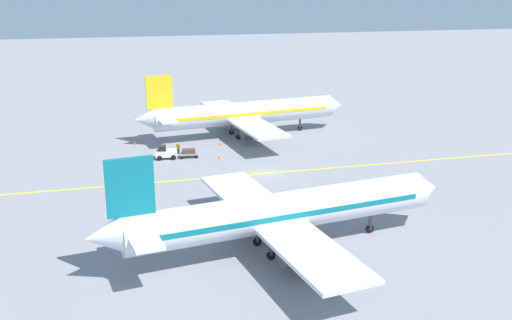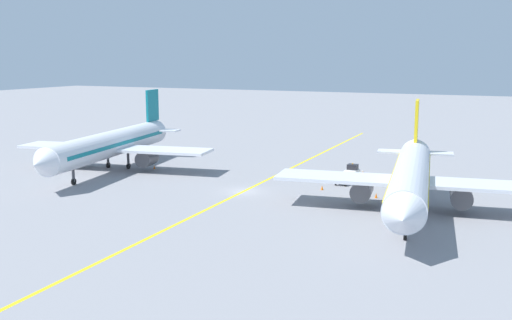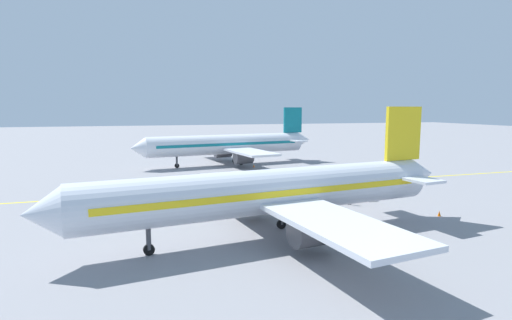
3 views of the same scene
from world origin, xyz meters
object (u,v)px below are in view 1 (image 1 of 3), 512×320
baggage_tug_white (165,153)px  traffic_cone_near_nose (219,156)px  ground_crew_worker (178,148)px  baggage_cart_trailing (189,152)px  traffic_cone_far_edge (221,143)px  airplane_adjacent_stand (279,213)px  traffic_cone_mid_apron (235,231)px  traffic_cone_by_wingtip (135,143)px  airplane_at_gate (244,114)px

baggage_tug_white → traffic_cone_near_nose: bearing=78.6°
ground_crew_worker → traffic_cone_near_nose: 6.48m
baggage_cart_trailing → traffic_cone_far_edge: bearing=134.6°
baggage_cart_trailing → traffic_cone_near_nose: baggage_cart_trailing is taller
baggage_cart_trailing → traffic_cone_far_edge: baggage_cart_trailing is taller
ground_crew_worker → airplane_adjacent_stand: bearing=9.4°
airplane_adjacent_stand → traffic_cone_mid_apron: airplane_adjacent_stand is taller
traffic_cone_near_nose → traffic_cone_mid_apron: bearing=-6.7°
ground_crew_worker → traffic_cone_by_wingtip: size_ratio=3.05×
airplane_adjacent_stand → baggage_cart_trailing: size_ratio=13.39×
airplane_at_gate → airplane_adjacent_stand: (42.26, -5.79, 0.00)m
ground_crew_worker → traffic_cone_far_edge: (-3.37, 6.82, -0.63)m
traffic_cone_by_wingtip → traffic_cone_mid_apron: bearing=13.0°
traffic_cone_by_wingtip → traffic_cone_far_edge: bearing=75.6°
traffic_cone_mid_apron → traffic_cone_by_wingtip: size_ratio=1.00×
baggage_tug_white → baggage_cart_trailing: size_ratio=1.15×
baggage_cart_trailing → traffic_cone_mid_apron: 27.53m
baggage_cart_trailing → traffic_cone_mid_apron: (27.50, 1.11, -0.49)m
traffic_cone_near_nose → traffic_cone_mid_apron: (26.11, -3.05, 0.00)m
ground_crew_worker → traffic_cone_by_wingtip: (-6.67, -6.00, -0.63)m
airplane_at_gate → baggage_tug_white: bearing=-53.6°
traffic_cone_near_nose → ground_crew_worker: bearing=-123.0°
traffic_cone_mid_apron → traffic_cone_near_nose: bearing=173.3°
traffic_cone_near_nose → airplane_at_gate: bearing=152.1°
baggage_cart_trailing → airplane_adjacent_stand: bearing=7.9°
airplane_at_gate → traffic_cone_far_edge: airplane_at_gate is taller
baggage_cart_trailing → traffic_cone_by_wingtip: baggage_cart_trailing is taller
traffic_cone_mid_apron → airplane_adjacent_stand: bearing=35.4°
airplane_adjacent_stand → ground_crew_worker: 34.88m
airplane_adjacent_stand → airplane_at_gate: bearing=172.2°
ground_crew_worker → traffic_cone_far_edge: bearing=116.3°
airplane_at_gate → traffic_cone_mid_apron: size_ratio=64.54×
baggage_tug_white → ground_crew_worker: (-2.01, 2.05, 0.01)m
baggage_tug_white → traffic_cone_near_nose: baggage_tug_white is taller
traffic_cone_near_nose → traffic_cone_by_wingtip: 15.29m
traffic_cone_near_nose → traffic_cone_by_wingtip: (-10.18, -11.41, 0.00)m
traffic_cone_by_wingtip → baggage_tug_white: bearing=24.5°
baggage_cart_trailing → ground_crew_worker: 2.47m
airplane_adjacent_stand → traffic_cone_far_edge: (-37.67, 1.14, -3.43)m
airplane_at_gate → baggage_tug_white: (9.97, -13.52, -2.81)m
ground_crew_worker → baggage_tug_white: bearing=-45.6°
baggage_cart_trailing → ground_crew_worker: bearing=-149.5°
airplane_at_gate → ground_crew_worker: size_ratio=21.13×
airplane_adjacent_stand → ground_crew_worker: (-34.30, -5.68, -2.80)m
baggage_tug_white → traffic_cone_by_wingtip: (-8.68, -3.95, -0.63)m
traffic_cone_far_edge → traffic_cone_near_nose: bearing=-11.7°
airplane_at_gate → baggage_cart_trailing: bearing=-45.4°
baggage_tug_white → traffic_cone_mid_apron: bearing=9.1°
traffic_cone_near_nose → traffic_cone_far_edge: 7.03m
baggage_cart_trailing → traffic_cone_mid_apron: baggage_cart_trailing is taller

